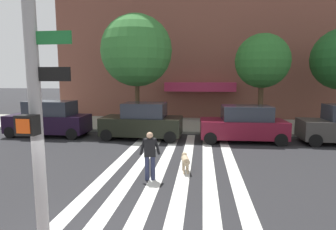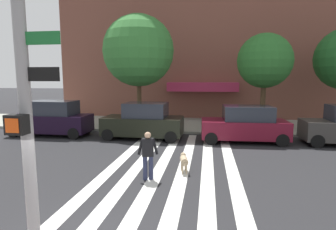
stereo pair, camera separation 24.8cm
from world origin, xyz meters
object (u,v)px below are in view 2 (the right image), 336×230
(parked_car_near_curb, at_px, (51,119))
(dog_on_leash, at_px, (184,160))
(traffic_light_pole, at_px, (21,69))
(parked_car_third_in_line, at_px, (245,125))
(street_tree_nearest, at_px, (139,51))
(parked_car_behind_first, at_px, (144,122))
(pedestrian_dog_walker, at_px, (148,153))
(street_tree_middle, at_px, (265,61))

(parked_car_near_curb, bearing_deg, dog_on_leash, -31.88)
(traffic_light_pole, bearing_deg, parked_car_third_in_line, 67.62)
(parked_car_near_curb, xyz_separation_m, street_tree_nearest, (4.75, 2.60, 4.17))
(parked_car_behind_first, distance_m, street_tree_nearest, 5.03)
(traffic_light_pole, distance_m, parked_car_third_in_line, 12.40)
(parked_car_behind_first, height_order, parked_car_third_in_line, parked_car_behind_first)
(parked_car_near_curb, relative_size, dog_on_leash, 4.95)
(pedestrian_dog_walker, xyz_separation_m, dog_on_leash, (1.13, 0.93, -0.48))
(pedestrian_dog_walker, bearing_deg, parked_car_third_in_line, 57.51)
(parked_car_behind_first, bearing_deg, dog_on_leash, -62.25)
(street_tree_middle, height_order, pedestrian_dog_walker, street_tree_middle)
(street_tree_middle, bearing_deg, dog_on_leash, -117.59)
(traffic_light_pole, height_order, parked_car_third_in_line, traffic_light_pole)
(parked_car_near_curb, height_order, parked_car_behind_first, parked_car_near_curb)
(traffic_light_pole, xyz_separation_m, street_tree_nearest, (-1.87, 13.81, 1.65))
(street_tree_nearest, distance_m, pedestrian_dog_walker, 10.07)
(traffic_light_pole, relative_size, parked_car_third_in_line, 1.27)
(traffic_light_pole, bearing_deg, parked_car_behind_first, 94.82)
(pedestrian_dog_walker, bearing_deg, parked_car_behind_first, 104.79)
(traffic_light_pole, relative_size, parked_car_near_curb, 1.23)
(parked_car_third_in_line, xyz_separation_m, pedestrian_dog_walker, (-3.93, -6.17, -0.02))
(street_tree_nearest, bearing_deg, traffic_light_pole, -82.30)
(street_tree_nearest, relative_size, street_tree_middle, 1.22)
(parked_car_behind_first, xyz_separation_m, dog_on_leash, (2.76, -5.24, -0.53))
(street_tree_middle, bearing_deg, parked_car_near_curb, -167.14)
(traffic_light_pole, bearing_deg, parked_car_near_curb, 120.54)
(traffic_light_pole, bearing_deg, pedestrian_dog_walker, 82.26)
(pedestrian_dog_walker, bearing_deg, traffic_light_pole, -97.74)
(parked_car_near_curb, xyz_separation_m, dog_on_leash, (8.43, -5.24, -0.56))
(parked_car_third_in_line, xyz_separation_m, dog_on_leash, (-2.80, -5.24, -0.50))
(street_tree_middle, bearing_deg, traffic_light_pole, -113.27)
(parked_car_behind_first, distance_m, pedestrian_dog_walker, 6.38)
(traffic_light_pole, distance_m, parked_car_behind_first, 11.53)
(parked_car_near_curb, relative_size, street_tree_middle, 0.78)
(traffic_light_pole, height_order, street_tree_nearest, street_tree_nearest)
(traffic_light_pole, distance_m, dog_on_leash, 6.96)
(parked_car_third_in_line, bearing_deg, pedestrian_dog_walker, -122.49)
(street_tree_nearest, relative_size, dog_on_leash, 7.70)
(parked_car_third_in_line, relative_size, dog_on_leash, 4.78)
(parked_car_third_in_line, bearing_deg, parked_car_behind_first, -179.97)
(pedestrian_dog_walker, relative_size, dog_on_leash, 1.72)
(parked_car_third_in_line, distance_m, pedestrian_dog_walker, 7.32)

